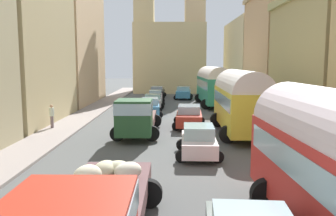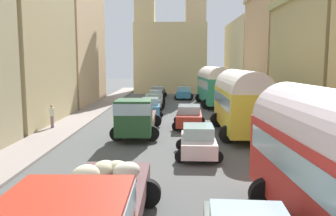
# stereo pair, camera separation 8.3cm
# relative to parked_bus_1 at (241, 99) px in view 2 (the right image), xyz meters

# --- Properties ---
(ground_plane) EXTENTS (154.00, 154.00, 0.00)m
(ground_plane) POSITION_rel_parked_bus_1_xyz_m (-4.67, 5.87, -2.27)
(ground_plane) COLOR #4F5150
(sidewalk_left) EXTENTS (2.50, 70.00, 0.14)m
(sidewalk_left) POSITION_rel_parked_bus_1_xyz_m (-11.92, 5.87, -2.20)
(sidewalk_left) COLOR gray
(sidewalk_left) RESTS_ON ground
(sidewalk_right) EXTENTS (2.50, 70.00, 0.14)m
(sidewalk_right) POSITION_rel_parked_bus_1_xyz_m (2.58, 5.87, -2.20)
(sidewalk_right) COLOR gray
(sidewalk_right) RESTS_ON ground
(building_left_2) EXTENTS (4.11, 11.35, 11.63)m
(building_left_2) POSITION_rel_parked_bus_1_xyz_m (-15.23, 4.19, 3.55)
(building_left_2) COLOR tan
(building_left_2) RESTS_ON ground
(building_left_3) EXTENTS (5.04, 13.62, 13.30)m
(building_left_3) POSITION_rel_parked_bus_1_xyz_m (-15.69, 17.37, 4.38)
(building_left_3) COLOR tan
(building_left_3) RESTS_ON ground
(building_right_2) EXTENTS (5.62, 10.83, 9.41)m
(building_right_2) POSITION_rel_parked_bus_1_xyz_m (6.39, 2.26, 2.47)
(building_right_2) COLOR tan
(building_right_2) RESTS_ON ground
(building_right_3) EXTENTS (5.55, 10.04, 11.46)m
(building_right_3) POSITION_rel_parked_bus_1_xyz_m (6.35, 13.19, 3.48)
(building_right_3) COLOR tan
(building_right_3) RESTS_ON ground
(building_right_4) EXTENTS (5.39, 14.85, 10.23)m
(building_right_4) POSITION_rel_parked_bus_1_xyz_m (6.53, 25.94, 2.85)
(building_right_4) COLOR beige
(building_right_4) RESTS_ON ground
(distant_church) EXTENTS (10.84, 7.33, 19.69)m
(distant_church) POSITION_rel_parked_bus_1_xyz_m (-4.67, 32.59, 4.49)
(distant_church) COLOR #C6B482
(distant_church) RESTS_ON ground
(parked_bus_1) EXTENTS (3.44, 8.49, 4.12)m
(parked_bus_1) POSITION_rel_parked_bus_1_xyz_m (0.00, 0.00, 0.00)
(parked_bus_1) COLOR gold
(parked_bus_1) RESTS_ON ground
(parked_bus_2) EXTENTS (3.40, 10.03, 4.18)m
(parked_bus_2) POSITION_rel_parked_bus_1_xyz_m (0.02, 15.38, 0.07)
(parked_bus_2) COLOR #2B8B6A
(parked_bus_2) RESTS_ON ground
(cargo_truck_0) EXTENTS (3.20, 7.24, 2.18)m
(cargo_truck_0) POSITION_rel_parked_bus_1_xyz_m (-6.34, -14.62, -1.11)
(cargo_truck_0) COLOR #B42A19
(cargo_truck_0) RESTS_ON ground
(cargo_truck_1) EXTENTS (2.93, 7.62, 2.47)m
(cargo_truck_1) POSITION_rel_parked_bus_1_xyz_m (-6.61, -0.77, -0.99)
(cargo_truck_1) COLOR #244C2A
(cargo_truck_1) RESTS_ON ground
(car_0) EXTENTS (2.30, 4.11, 1.58)m
(car_0) POSITION_rel_parked_bus_1_xyz_m (-6.27, 7.62, -1.47)
(car_0) COLOR #3D85BD
(car_0) RESTS_ON ground
(car_1) EXTENTS (2.37, 3.73, 1.41)m
(car_1) POSITION_rel_parked_bus_1_xyz_m (-6.27, 13.12, -1.54)
(car_1) COLOR silver
(car_1) RESTS_ON ground
(car_2) EXTENTS (2.25, 4.13, 1.41)m
(car_2) POSITION_rel_parked_bus_1_xyz_m (-6.27, 18.62, -1.54)
(car_2) COLOR white
(car_2) RESTS_ON ground
(car_3) EXTENTS (2.41, 3.97, 1.48)m
(car_3) POSITION_rel_parked_bus_1_xyz_m (-6.27, 24.12, -1.51)
(car_3) COLOR black
(car_3) RESTS_ON ground
(car_5) EXTENTS (2.32, 3.71, 1.54)m
(car_5) POSITION_rel_parked_bus_1_xyz_m (-3.12, -5.51, -1.50)
(car_5) COLOR silver
(car_5) RESTS_ON ground
(car_6) EXTENTS (2.48, 4.22, 1.58)m
(car_6) POSITION_rel_parked_bus_1_xyz_m (-3.17, 2.34, -1.47)
(car_6) COLOR red
(car_6) RESTS_ON ground
(car_7) EXTENTS (2.56, 4.16, 1.61)m
(car_7) POSITION_rel_parked_bus_1_xyz_m (-2.85, 22.16, -1.46)
(car_7) COLOR #4493C2
(car_7) RESTS_ON ground
(pedestrian_1) EXTENTS (0.41, 0.41, 1.74)m
(pedestrian_1) POSITION_rel_parked_bus_1_xyz_m (-12.65, 1.36, -1.27)
(pedestrian_1) COLOR slate
(pedestrian_1) RESTS_ON ground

